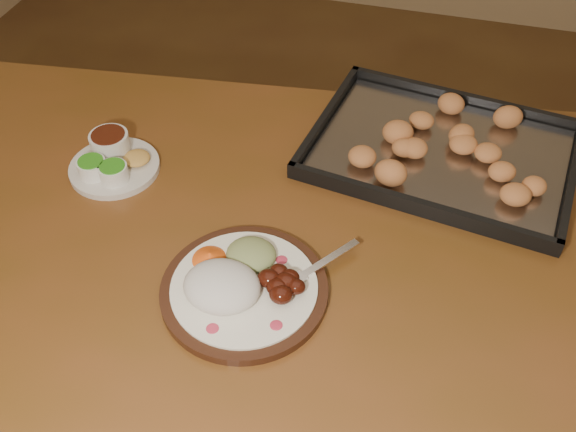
% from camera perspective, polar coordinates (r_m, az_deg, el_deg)
% --- Properties ---
extents(ground, '(4.00, 4.00, 0.00)m').
position_cam_1_polar(ground, '(1.81, 5.64, -12.62)').
color(ground, brown).
rests_on(ground, ground).
extents(dining_table, '(1.59, 1.07, 0.75)m').
position_cam_1_polar(dining_table, '(1.12, -0.24, -6.06)').
color(dining_table, brown).
rests_on(dining_table, ground).
extents(dinner_plate, '(0.28, 0.26, 0.06)m').
position_cam_1_polar(dinner_plate, '(0.97, -4.22, -6.09)').
color(dinner_plate, '#32180E').
rests_on(dinner_plate, dining_table).
extents(condiment_saucer, '(0.16, 0.16, 0.06)m').
position_cam_1_polar(condiment_saucer, '(1.21, -15.39, 4.79)').
color(condiment_saucer, beige).
rests_on(condiment_saucer, dining_table).
extents(baking_tray, '(0.52, 0.42, 0.05)m').
position_cam_1_polar(baking_tray, '(1.23, 13.52, 5.89)').
color(baking_tray, black).
rests_on(baking_tray, dining_table).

